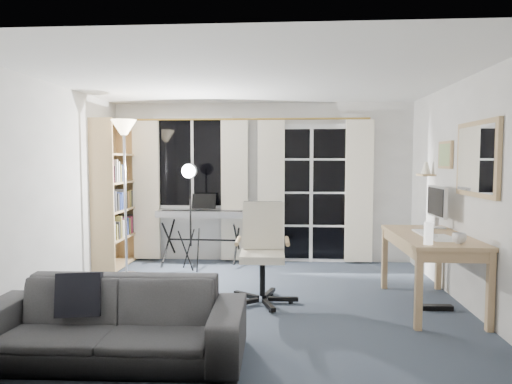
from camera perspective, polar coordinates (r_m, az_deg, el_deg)
floor at (r=5.17m, az=-0.54°, el=-13.43°), size 4.50×4.00×0.02m
window at (r=7.04m, az=-7.90°, el=3.65°), size 1.20×0.08×1.40m
french_door at (r=6.92m, az=6.90°, el=-0.28°), size 1.32×0.09×2.11m
curtains at (r=6.83m, az=-0.51°, el=0.27°), size 3.60×0.07×2.13m
bookshelf at (r=6.87m, az=-17.57°, el=-0.71°), size 0.34×0.98×2.10m
torchiere_lamp at (r=6.20m, az=-16.14°, el=4.96°), size 0.41×0.41×2.06m
keyboard_piano at (r=6.78m, az=-6.70°, el=-2.84°), size 1.35×0.69×0.97m
studio_light at (r=6.33m, az=-8.30°, el=1.08°), size 0.27×0.30×1.52m
office_chair at (r=5.03m, az=0.84°, el=-6.34°), size 0.72×0.75×1.08m
desk at (r=5.11m, az=21.00°, el=-6.05°), size 0.73×1.44×0.77m
monitor at (r=5.55m, az=21.67°, el=-1.28°), size 0.19×0.55×0.48m
desk_clutter at (r=4.89m, az=21.08°, el=-7.34°), size 0.44×0.87×0.97m
mug at (r=4.65m, az=24.06°, el=-5.14°), size 0.13×0.10×0.13m
wall_mirror at (r=4.93m, az=25.88°, el=3.73°), size 0.04×0.94×0.74m
framed_print at (r=5.77m, az=22.60°, el=4.30°), size 0.03×0.42×0.32m
wall_shelf at (r=6.23m, az=20.47°, el=2.54°), size 0.16×0.30×0.18m
sofa at (r=3.80m, az=-17.68°, el=-13.61°), size 2.06×0.64×0.80m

